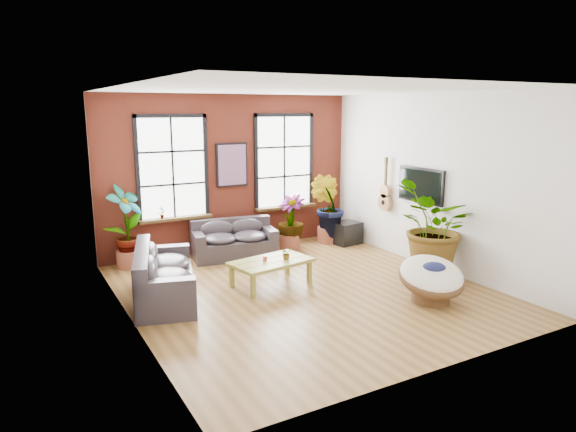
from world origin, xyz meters
The scene contains 19 objects.
room centered at (0.00, 0.15, 1.75)m, with size 6.04×6.54×3.54m.
sofa_back centered at (-0.26, 2.58, 0.37)m, with size 1.90×1.16×0.82m.
sofa_left centered at (-2.33, 0.85, 0.40)m, with size 1.49×2.39×0.88m.
coffee_table centered at (-0.38, 0.56, 0.41)m, with size 1.58×1.07×0.56m.
papasan_chair centered at (1.57, -1.50, 0.42)m, with size 1.38×1.38×0.82m.
poster centered at (0.00, 3.18, 1.95)m, with size 0.74×0.06×0.98m.
tv_wall_unit centered at (2.93, 0.60, 1.54)m, with size 0.13×1.86×1.20m.
media_box centered at (2.55, 2.30, 0.26)m, with size 0.69×0.60×0.53m.
pot_back_left centered at (-2.43, 2.93, 0.17)m, with size 0.50×0.50×0.35m.
pot_back_right centered at (2.25, 2.62, 0.19)m, with size 0.60×0.60×0.38m.
pot_right_wall centered at (2.44, -0.69, 0.18)m, with size 0.54×0.54×0.36m.
pot_mid centered at (1.13, 2.52, 0.18)m, with size 0.58×0.58×0.36m.
floor_plant_back_left centered at (-2.44, 2.93, 0.93)m, with size 0.82×0.56×1.56m, color #244F15.
floor_plant_back_right centered at (2.22, 2.64, 0.89)m, with size 0.81×0.65×1.47m, color #244F15.
floor_plant_right_wall centered at (2.45, -0.65, 1.02)m, with size 1.54×1.34×1.71m, color #244F15.
floor_plant_mid centered at (1.16, 2.53, 0.70)m, with size 0.62×0.62×1.11m, color #244F15.
table_plant centered at (-0.11, 0.47, 0.58)m, with size 0.21×0.18×0.23m, color #244F15.
sill_plant_left centered at (-1.65, 3.13, 1.04)m, with size 0.14×0.10×0.27m, color #244F15.
sill_plant_right centered at (1.70, 3.13, 1.04)m, with size 0.15×0.15×0.27m, color #244F15.
Camera 1 is at (-4.50, -7.45, 3.19)m, focal length 32.00 mm.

